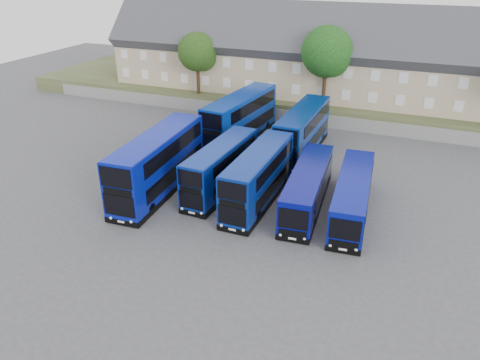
% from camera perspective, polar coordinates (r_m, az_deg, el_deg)
% --- Properties ---
extents(ground, '(120.00, 120.00, 0.00)m').
position_cam_1_polar(ground, '(35.42, -2.74, -5.02)').
color(ground, '#4A4A4F').
rests_on(ground, ground).
extents(retaining_wall, '(70.00, 0.40, 1.50)m').
position_cam_1_polar(retaining_wall, '(55.90, 7.57, 7.50)').
color(retaining_wall, slate).
rests_on(retaining_wall, ground).
extents(earth_bank, '(80.00, 20.00, 2.00)m').
position_cam_1_polar(earth_bank, '(65.16, 9.92, 10.23)').
color(earth_bank, '#434C2B').
rests_on(earth_bank, ground).
extents(terrace_row, '(48.00, 10.40, 11.20)m').
position_cam_1_polar(terrace_row, '(60.79, 6.61, 14.75)').
color(terrace_row, tan).
rests_on(terrace_row, earth_bank).
extents(dd_front_left, '(3.51, 12.50, 4.92)m').
position_cam_1_polar(dd_front_left, '(39.36, -9.94, 1.87)').
color(dd_front_left, '#0817A0').
rests_on(dd_front_left, ground).
extents(dd_front_mid, '(2.78, 10.24, 4.03)m').
position_cam_1_polar(dd_front_mid, '(39.07, -2.35, 1.37)').
color(dd_front_mid, navy).
rests_on(dd_front_mid, ground).
extents(dd_front_right, '(2.54, 10.79, 4.28)m').
position_cam_1_polar(dd_front_right, '(37.15, 2.27, 0.22)').
color(dd_front_right, navy).
rests_on(dd_front_right, ground).
extents(dd_rear_left, '(4.03, 12.40, 4.85)m').
position_cam_1_polar(dd_rear_left, '(50.03, 0.03, 7.49)').
color(dd_rear_left, '#0932A5').
rests_on(dd_rear_left, ground).
extents(dd_rear_right, '(2.84, 11.44, 4.53)m').
position_cam_1_polar(dd_rear_right, '(46.95, 7.62, 5.79)').
color(dd_rear_right, navy).
rests_on(dd_rear_right, ground).
extents(coach_east_a, '(3.32, 11.59, 3.13)m').
position_cam_1_polar(coach_east_a, '(37.13, 8.23, -1.04)').
color(coach_east_a, '#060B78').
rests_on(coach_east_a, ground).
extents(coach_east_b, '(3.29, 11.52, 3.11)m').
position_cam_1_polar(coach_east_b, '(36.56, 13.54, -2.00)').
color(coach_east_b, '#07108A').
rests_on(coach_east_b, ground).
extents(tree_west, '(4.80, 4.80, 7.65)m').
position_cam_1_polar(tree_west, '(60.07, -5.08, 15.12)').
color(tree_west, '#382314').
rests_on(tree_west, earth_bank).
extents(tree_mid, '(5.76, 5.76, 9.18)m').
position_cam_1_polar(tree_mid, '(55.13, 10.70, 14.90)').
color(tree_mid, '#382314').
rests_on(tree_mid, earth_bank).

